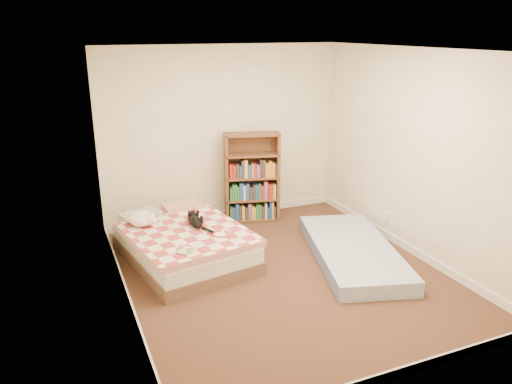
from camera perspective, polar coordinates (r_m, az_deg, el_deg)
name	(u,v)px	position (r m, az deg, el deg)	size (l,w,h in m)	color
room	(284,175)	(5.40, 3.25, 1.99)	(3.51, 4.01, 2.51)	#42281C
bed	(183,243)	(6.18, -8.32, -5.76)	(1.52, 1.94, 0.47)	brown
bookshelf	(251,187)	(7.26, -0.53, 0.55)	(0.85, 0.45, 1.30)	brown
floor_mattress	(353,252)	(6.28, 11.02, -6.70)	(0.91, 2.03, 0.18)	#697BB0
black_cat	(195,220)	(6.12, -6.99, -3.23)	(0.20, 0.58, 0.13)	black
white_dog	(143,219)	(6.21, -12.84, -2.99)	(0.36, 0.37, 0.17)	white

